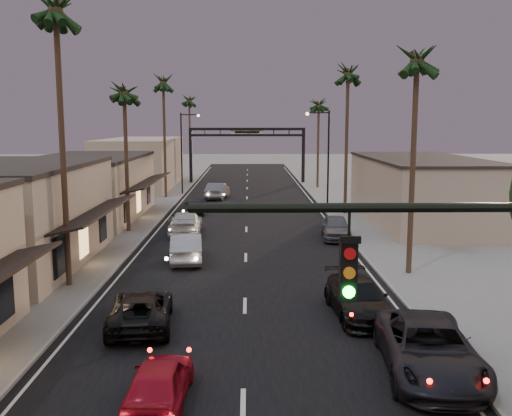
{
  "coord_description": "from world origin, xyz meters",
  "views": [
    {
      "loc": [
        0.17,
        -5.07,
        7.96
      ],
      "look_at": [
        0.65,
        31.21,
        2.5
      ],
      "focal_mm": 40.0,
      "sensor_mm": 36.0,
      "label": 1
    }
  ],
  "objects_px": {
    "palm_lc": "(124,86)",
    "palm_far": "(189,98)",
    "oncoming_silver": "(186,247)",
    "curbside_near": "(429,348)",
    "palm_lb": "(55,2)",
    "palm_rb": "(348,69)",
    "streetlight_left": "(184,147)",
    "palm_ld": "(163,79)",
    "oncoming_red": "(160,381)",
    "streetlight_right": "(325,153)",
    "palm_ra": "(417,52)",
    "oncoming_pickup": "(141,309)",
    "arch": "(247,141)",
    "palm_rc": "(319,101)",
    "curbside_black": "(358,298)"
  },
  "relations": [
    {
      "from": "palm_lc",
      "to": "palm_far",
      "type": "height_order",
      "value": "palm_far"
    },
    {
      "from": "oncoming_silver",
      "to": "curbside_near",
      "type": "bearing_deg",
      "value": 115.99
    },
    {
      "from": "palm_lb",
      "to": "palm_rb",
      "type": "relative_size",
      "value": 1.07
    },
    {
      "from": "palm_lb",
      "to": "palm_lc",
      "type": "distance_m",
      "value": 14.3
    },
    {
      "from": "streetlight_left",
      "to": "palm_rb",
      "type": "height_order",
      "value": "palm_rb"
    },
    {
      "from": "palm_lc",
      "to": "oncoming_silver",
      "type": "relative_size",
      "value": 2.45
    },
    {
      "from": "palm_ld",
      "to": "palm_far",
      "type": "xyz_separation_m",
      "value": [
        0.3,
        23.0,
        -0.97
      ]
    },
    {
      "from": "oncoming_red",
      "to": "palm_far",
      "type": "bearing_deg",
      "value": -83.29
    },
    {
      "from": "streetlight_right",
      "to": "palm_ra",
      "type": "distance_m",
      "value": 21.94
    },
    {
      "from": "oncoming_pickup",
      "to": "oncoming_silver",
      "type": "bearing_deg",
      "value": -99.1
    },
    {
      "from": "streetlight_left",
      "to": "oncoming_pickup",
      "type": "bearing_deg",
      "value": -86.06
    },
    {
      "from": "oncoming_silver",
      "to": "streetlight_left",
      "type": "bearing_deg",
      "value": -89.38
    },
    {
      "from": "palm_lc",
      "to": "oncoming_red",
      "type": "relative_size",
      "value": 3.04
    },
    {
      "from": "arch",
      "to": "curbside_near",
      "type": "xyz_separation_m",
      "value": [
        5.89,
        -57.9,
        -4.68
      ]
    },
    {
      "from": "palm_rb",
      "to": "curbside_near",
      "type": "bearing_deg",
      "value": -94.85
    },
    {
      "from": "palm_ra",
      "to": "palm_rc",
      "type": "bearing_deg",
      "value": 90.0
    },
    {
      "from": "palm_ld",
      "to": "palm_rb",
      "type": "relative_size",
      "value": 1.0
    },
    {
      "from": "streetlight_right",
      "to": "palm_rc",
      "type": "distance_m",
      "value": 19.75
    },
    {
      "from": "palm_rb",
      "to": "curbside_black",
      "type": "relative_size",
      "value": 2.69
    },
    {
      "from": "streetlight_left",
      "to": "curbside_near",
      "type": "xyz_separation_m",
      "value": [
        12.81,
        -45.9,
        -4.48
      ]
    },
    {
      "from": "streetlight_left",
      "to": "curbside_black",
      "type": "bearing_deg",
      "value": -73.94
    },
    {
      "from": "curbside_black",
      "to": "palm_ld",
      "type": "bearing_deg",
      "value": 105.8
    },
    {
      "from": "palm_rb",
      "to": "palm_ld",
      "type": "bearing_deg",
      "value": 147.4
    },
    {
      "from": "streetlight_left",
      "to": "palm_far",
      "type": "distance_m",
      "value": 20.96
    },
    {
      "from": "streetlight_left",
      "to": "curbside_black",
      "type": "xyz_separation_m",
      "value": [
        11.63,
        -40.4,
        -4.56
      ]
    },
    {
      "from": "arch",
      "to": "streetlight_right",
      "type": "height_order",
      "value": "streetlight_right"
    },
    {
      "from": "palm_ra",
      "to": "palm_lc",
      "type": "bearing_deg",
      "value": 145.1
    },
    {
      "from": "arch",
      "to": "palm_rb",
      "type": "distance_m",
      "value": 28.24
    },
    {
      "from": "streetlight_right",
      "to": "palm_rc",
      "type": "height_order",
      "value": "palm_rc"
    },
    {
      "from": "oncoming_pickup",
      "to": "streetlight_right",
      "type": "bearing_deg",
      "value": -116.79
    },
    {
      "from": "palm_ra",
      "to": "oncoming_silver",
      "type": "height_order",
      "value": "palm_ra"
    },
    {
      "from": "streetlight_left",
      "to": "palm_rb",
      "type": "xyz_separation_m",
      "value": [
        15.52,
        -14.0,
        7.09
      ]
    },
    {
      "from": "arch",
      "to": "palm_rb",
      "type": "height_order",
      "value": "palm_rb"
    },
    {
      "from": "palm_rc",
      "to": "oncoming_silver",
      "type": "relative_size",
      "value": 2.45
    },
    {
      "from": "curbside_near",
      "to": "streetlight_left",
      "type": "bearing_deg",
      "value": 110.71
    },
    {
      "from": "palm_rc",
      "to": "curbside_black",
      "type": "relative_size",
      "value": 2.31
    },
    {
      "from": "palm_lc",
      "to": "palm_rb",
      "type": "distance_m",
      "value": 19.07
    },
    {
      "from": "palm_rc",
      "to": "oncoming_silver",
      "type": "xyz_separation_m",
      "value": [
        -12.03,
        -36.87,
        -9.65
      ]
    },
    {
      "from": "streetlight_left",
      "to": "palm_ld",
      "type": "height_order",
      "value": "palm_ld"
    },
    {
      "from": "arch",
      "to": "curbside_near",
      "type": "bearing_deg",
      "value": -84.19
    },
    {
      "from": "arch",
      "to": "oncoming_silver",
      "type": "distance_m",
      "value": 43.27
    },
    {
      "from": "palm_lc",
      "to": "palm_rb",
      "type": "xyz_separation_m",
      "value": [
        17.2,
        8.0,
        1.95
      ]
    },
    {
      "from": "arch",
      "to": "curbside_near",
      "type": "relative_size",
      "value": 2.48
    },
    {
      "from": "arch",
      "to": "palm_lb",
      "type": "distance_m",
      "value": 49.39
    },
    {
      "from": "streetlight_right",
      "to": "curbside_black",
      "type": "xyz_separation_m",
      "value": [
        -2.21,
        -27.4,
        -4.56
      ]
    },
    {
      "from": "streetlight_right",
      "to": "oncoming_silver",
      "type": "distance_m",
      "value": 21.14
    },
    {
      "from": "palm_lb",
      "to": "curbside_black",
      "type": "height_order",
      "value": "palm_lb"
    },
    {
      "from": "streetlight_left",
      "to": "palm_ld",
      "type": "xyz_separation_m",
      "value": [
        -1.68,
        -3.0,
        7.09
      ]
    },
    {
      "from": "streetlight_right",
      "to": "palm_ld",
      "type": "bearing_deg",
      "value": 147.21
    },
    {
      "from": "palm_rb",
      "to": "oncoming_silver",
      "type": "relative_size",
      "value": 2.85
    }
  ]
}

